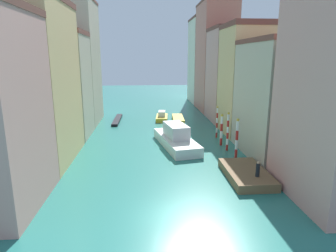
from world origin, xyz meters
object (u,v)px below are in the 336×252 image
object	(u,v)px
mooring_pole_1	(228,131)
gondola_black	(117,120)
person_on_dock	(258,169)
mooring_pole_0	(237,138)
motorboat_1	(178,119)
vaporetto_white	(176,138)
motorboat_0	(162,117)
mooring_pole_2	(221,129)
mooring_pole_3	(217,122)
waterfront_dock	(246,174)

from	to	relation	value
mooring_pole_1	gondola_black	distance (m)	23.82
person_on_dock	gondola_black	xyz separation A→B (m)	(-15.03, 28.32, -1.26)
mooring_pole_0	person_on_dock	bearing A→B (deg)	-92.05
motorboat_1	vaporetto_white	bearing A→B (deg)	-97.39
person_on_dock	vaporetto_white	xyz separation A→B (m)	(-6.06, 12.24, -0.42)
person_on_dock	vaporetto_white	size ratio (longest dim) A/B	0.13
gondola_black	motorboat_0	xyz separation A→B (m)	(8.10, 0.25, 0.37)
vaporetto_white	gondola_black	world-z (taller)	vaporetto_white
gondola_black	motorboat_1	size ratio (longest dim) A/B	1.38
mooring_pole_2	mooring_pole_3	xyz separation A→B (m)	(0.33, 3.80, 0.17)
person_on_dock	mooring_pole_2	world-z (taller)	mooring_pole_2
mooring_pole_0	motorboat_0	world-z (taller)	mooring_pole_0
person_on_dock	mooring_pole_2	bearing A→B (deg)	90.67
waterfront_dock	mooring_pole_3	xyz separation A→B (m)	(0.64, 14.42, 1.90)
mooring_pole_2	mooring_pole_0	bearing A→B (deg)	-85.63
mooring_pole_2	gondola_black	bearing A→B (deg)	132.76
mooring_pole_1	motorboat_1	world-z (taller)	mooring_pole_1
mooring_pole_1	motorboat_1	xyz separation A→B (m)	(-4.14, 17.32, -2.06)
motorboat_0	motorboat_1	distance (m)	3.10
person_on_dock	mooring_pole_3	size ratio (longest dim) A/B	0.32
mooring_pole_2	motorboat_1	distance (m)	15.73
motorboat_0	mooring_pole_3	bearing A→B (deg)	-60.42
waterfront_dock	gondola_black	bearing A→B (deg)	118.64
vaporetto_white	motorboat_0	distance (m)	16.35
person_on_dock	vaporetto_white	world-z (taller)	vaporetto_white
mooring_pole_0	mooring_pole_1	size ratio (longest dim) A/B	0.97
gondola_black	person_on_dock	bearing A→B (deg)	-62.04
waterfront_dock	vaporetto_white	distance (m)	12.05
mooring_pole_1	gondola_black	world-z (taller)	mooring_pole_1
mooring_pole_0	mooring_pole_3	world-z (taller)	mooring_pole_0
vaporetto_white	mooring_pole_0	bearing A→B (deg)	-39.44
mooring_pole_3	waterfront_dock	bearing A→B (deg)	-92.52
mooring_pole_3	gondola_black	xyz separation A→B (m)	(-15.23, 12.30, -2.10)
mooring_pole_3	person_on_dock	bearing A→B (deg)	-90.69
gondola_black	mooring_pole_0	bearing A→B (deg)	-54.29
mooring_pole_3	motorboat_0	distance (m)	14.54
waterfront_dock	mooring_pole_1	xyz separation A→B (m)	(0.49, 8.41, 2.04)
waterfront_dock	mooring_pole_2	size ratio (longest dim) A/B	1.66
mooring_pole_2	mooring_pole_3	size ratio (longest dim) A/B	0.92
waterfront_dock	person_on_dock	bearing A→B (deg)	-74.50
mooring_pole_2	motorboat_1	bearing A→B (deg)	104.67
motorboat_0	motorboat_1	world-z (taller)	motorboat_0
motorboat_0	gondola_black	bearing A→B (deg)	-178.24
gondola_black	motorboat_1	distance (m)	10.98
waterfront_dock	motorboat_0	world-z (taller)	motorboat_0
mooring_pole_1	motorboat_1	distance (m)	17.93
motorboat_0	waterfront_dock	bearing A→B (deg)	-76.47
person_on_dock	mooring_pole_2	xyz separation A→B (m)	(-0.14, 12.21, 0.67)
mooring_pole_0	mooring_pole_3	size ratio (longest dim) A/B	1.03
person_on_dock	mooring_pole_0	world-z (taller)	mooring_pole_0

